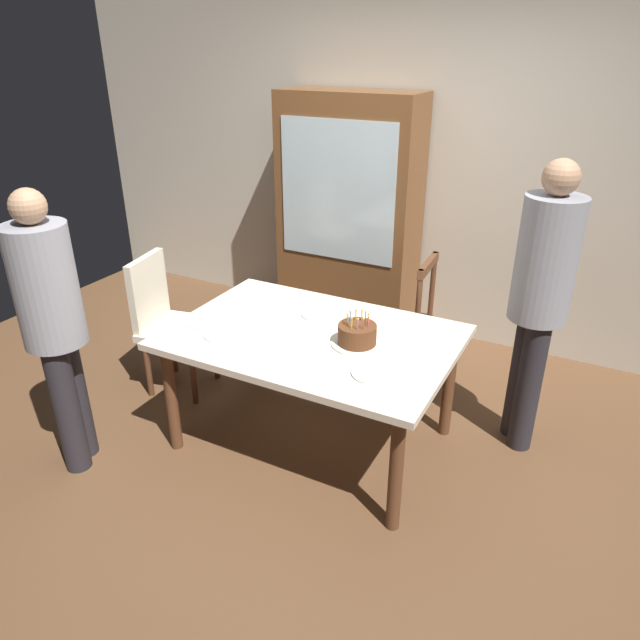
{
  "coord_description": "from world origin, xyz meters",
  "views": [
    {
      "loc": [
        1.4,
        -2.57,
        2.23
      ],
      "look_at": [
        0.05,
        0.0,
        0.83
      ],
      "focal_mm": 32.71,
      "sensor_mm": 36.0,
      "label": 1
    }
  ],
  "objects_px": {
    "chair_spindle_back": "(399,325)",
    "china_cabinet": "(349,217)",
    "plate_far_side": "(320,314)",
    "person_celebrant": "(53,320)",
    "chair_upholstered": "(166,317)",
    "plate_near_guest": "(373,373)",
    "plate_near_celebrant": "(223,334)",
    "birthday_cake": "(357,335)",
    "person_guest": "(540,294)",
    "dining_table": "(312,347)"
  },
  "relations": [
    {
      "from": "birthday_cake",
      "to": "plate_far_side",
      "type": "xyz_separation_m",
      "value": [
        -0.36,
        0.24,
        -0.05
      ]
    },
    {
      "from": "plate_far_side",
      "to": "person_celebrant",
      "type": "xyz_separation_m",
      "value": [
        -1.03,
        -1.04,
        0.18
      ]
    },
    {
      "from": "birthday_cake",
      "to": "person_guest",
      "type": "xyz_separation_m",
      "value": [
        0.83,
        0.59,
        0.19
      ]
    },
    {
      "from": "birthday_cake",
      "to": "china_cabinet",
      "type": "xyz_separation_m",
      "value": [
        -0.79,
        1.55,
        0.17
      ]
    },
    {
      "from": "chair_spindle_back",
      "to": "person_celebrant",
      "type": "height_order",
      "value": "person_celebrant"
    },
    {
      "from": "birthday_cake",
      "to": "plate_near_guest",
      "type": "height_order",
      "value": "birthday_cake"
    },
    {
      "from": "plate_far_side",
      "to": "china_cabinet",
      "type": "bearing_deg",
      "value": 108.12
    },
    {
      "from": "china_cabinet",
      "to": "person_guest",
      "type": "bearing_deg",
      "value": -30.93
    },
    {
      "from": "birthday_cake",
      "to": "plate_near_celebrant",
      "type": "relative_size",
      "value": 1.27
    },
    {
      "from": "plate_near_guest",
      "to": "chair_upholstered",
      "type": "relative_size",
      "value": 0.23
    },
    {
      "from": "plate_far_side",
      "to": "person_guest",
      "type": "distance_m",
      "value": 1.26
    },
    {
      "from": "plate_near_celebrant",
      "to": "plate_far_side",
      "type": "xyz_separation_m",
      "value": [
        0.36,
        0.49,
        0.0
      ]
    },
    {
      "from": "chair_upholstered",
      "to": "dining_table",
      "type": "bearing_deg",
      "value": -4.88
    },
    {
      "from": "birthday_cake",
      "to": "chair_spindle_back",
      "type": "bearing_deg",
      "value": 94.51
    },
    {
      "from": "chair_upholstered",
      "to": "china_cabinet",
      "type": "height_order",
      "value": "china_cabinet"
    },
    {
      "from": "plate_near_guest",
      "to": "person_guest",
      "type": "relative_size",
      "value": 0.13
    },
    {
      "from": "plate_near_guest",
      "to": "chair_upholstered",
      "type": "bearing_deg",
      "value": 168.24
    },
    {
      "from": "chair_spindle_back",
      "to": "china_cabinet",
      "type": "xyz_separation_m",
      "value": [
        -0.72,
        0.69,
        0.49
      ]
    },
    {
      "from": "birthday_cake",
      "to": "chair_spindle_back",
      "type": "xyz_separation_m",
      "value": [
        -0.07,
        0.86,
        -0.33
      ]
    },
    {
      "from": "birthday_cake",
      "to": "plate_near_celebrant",
      "type": "xyz_separation_m",
      "value": [
        -0.71,
        -0.25,
        -0.05
      ]
    },
    {
      "from": "chair_upholstered",
      "to": "plate_near_guest",
      "type": "bearing_deg",
      "value": -11.76
    },
    {
      "from": "dining_table",
      "to": "chair_spindle_back",
      "type": "bearing_deg",
      "value": 76.45
    },
    {
      "from": "plate_near_guest",
      "to": "chair_upholstered",
      "type": "distance_m",
      "value": 1.71
    },
    {
      "from": "dining_table",
      "to": "birthday_cake",
      "type": "relative_size",
      "value": 5.69
    },
    {
      "from": "plate_near_celebrant",
      "to": "chair_spindle_back",
      "type": "xyz_separation_m",
      "value": [
        0.65,
        1.11,
        -0.28
      ]
    },
    {
      "from": "dining_table",
      "to": "person_guest",
      "type": "xyz_separation_m",
      "value": [
        1.11,
        0.59,
        0.32
      ]
    },
    {
      "from": "dining_table",
      "to": "plate_near_guest",
      "type": "height_order",
      "value": "plate_near_guest"
    },
    {
      "from": "chair_spindle_back",
      "to": "china_cabinet",
      "type": "distance_m",
      "value": 1.11
    },
    {
      "from": "plate_near_guest",
      "to": "person_celebrant",
      "type": "relative_size",
      "value": 0.14
    },
    {
      "from": "plate_near_guest",
      "to": "chair_upholstered",
      "type": "xyz_separation_m",
      "value": [
        -1.66,
        0.35,
        -0.2
      ]
    },
    {
      "from": "plate_near_celebrant",
      "to": "birthday_cake",
      "type": "bearing_deg",
      "value": 19.25
    },
    {
      "from": "dining_table",
      "to": "china_cabinet",
      "type": "bearing_deg",
      "value": 108.1
    },
    {
      "from": "chair_upholstered",
      "to": "person_guest",
      "type": "xyz_separation_m",
      "value": [
        2.29,
        0.49,
        0.44
      ]
    },
    {
      "from": "plate_far_side",
      "to": "chair_upholstered",
      "type": "relative_size",
      "value": 0.23
    },
    {
      "from": "chair_upholstered",
      "to": "plate_near_celebrant",
      "type": "bearing_deg",
      "value": -24.88
    },
    {
      "from": "plate_near_guest",
      "to": "china_cabinet",
      "type": "relative_size",
      "value": 0.12
    },
    {
      "from": "china_cabinet",
      "to": "plate_far_side",
      "type": "bearing_deg",
      "value": -71.88
    },
    {
      "from": "chair_spindle_back",
      "to": "chair_upholstered",
      "type": "distance_m",
      "value": 1.59
    },
    {
      "from": "plate_near_celebrant",
      "to": "plate_near_guest",
      "type": "height_order",
      "value": "same"
    },
    {
      "from": "chair_spindle_back",
      "to": "person_guest",
      "type": "bearing_deg",
      "value": -17.09
    },
    {
      "from": "person_guest",
      "to": "person_celebrant",
      "type": "bearing_deg",
      "value": -148.03
    },
    {
      "from": "plate_near_guest",
      "to": "chair_spindle_back",
      "type": "relative_size",
      "value": 0.23
    },
    {
      "from": "plate_near_celebrant",
      "to": "china_cabinet",
      "type": "bearing_deg",
      "value": 92.27
    },
    {
      "from": "birthday_cake",
      "to": "plate_near_guest",
      "type": "xyz_separation_m",
      "value": [
        0.2,
        -0.25,
        -0.05
      ]
    },
    {
      "from": "person_celebrant",
      "to": "person_guest",
      "type": "bearing_deg",
      "value": 31.97
    },
    {
      "from": "plate_far_side",
      "to": "chair_upholstered",
      "type": "height_order",
      "value": "chair_upholstered"
    },
    {
      "from": "dining_table",
      "to": "birthday_cake",
      "type": "distance_m",
      "value": 0.31
    },
    {
      "from": "chair_spindle_back",
      "to": "person_celebrant",
      "type": "relative_size",
      "value": 0.59
    },
    {
      "from": "plate_far_side",
      "to": "person_celebrant",
      "type": "bearing_deg",
      "value": -134.82
    },
    {
      "from": "plate_far_side",
      "to": "chair_spindle_back",
      "type": "height_order",
      "value": "chair_spindle_back"
    }
  ]
}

